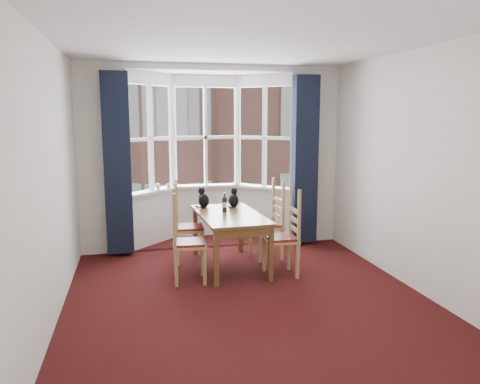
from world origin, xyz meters
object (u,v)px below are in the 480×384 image
object	(u,v)px
chair_left_near	(182,244)
cat_right	(234,200)
chair_left_far	(183,229)
cat_left	(203,199)
chair_right_near	(288,239)
chair_right_far	(272,225)
wine_bottle	(224,203)
candle_short	(168,187)
dining_table	(230,220)
candle_tall	(158,187)

from	to	relation	value
chair_left_near	cat_right	bearing A→B (deg)	47.06
chair_left_near	chair_left_far	world-z (taller)	same
chair_left_near	cat_left	distance (m)	1.13
chair_right_near	chair_right_far	distance (m)	0.76
wine_bottle	candle_short	world-z (taller)	wine_bottle
chair_left_near	wine_bottle	bearing A→B (deg)	42.31
chair_right_near	candle_short	world-z (taller)	candle_short
dining_table	cat_right	size ratio (longest dim) A/B	5.38
chair_right_near	wine_bottle	size ratio (longest dim) A/B	3.43
chair_left_far	candle_short	bearing A→B (deg)	96.00
cat_left	wine_bottle	xyz separation A→B (m)	(0.23, -0.40, 0.00)
chair_left_near	chair_right_near	bearing A→B (deg)	-1.88
candle_short	chair_left_far	bearing A→B (deg)	-84.00
chair_left_far	candle_tall	xyz separation A→B (m)	(-0.28, 1.03, 0.45)
chair_right_far	wine_bottle	distance (m)	0.83
chair_right_near	cat_right	distance (m)	1.14
cat_right	candle_tall	size ratio (longest dim) A/B	2.71
chair_right_near	chair_right_far	xyz separation A→B (m)	(0.02, 0.76, 0.00)
cat_left	cat_right	world-z (taller)	cat_left
cat_right	dining_table	bearing A→B (deg)	-108.38
chair_left_near	chair_left_far	bearing A→B (deg)	83.16
cat_left	wine_bottle	world-z (taller)	cat_left
cat_right	chair_left_far	bearing A→B (deg)	-172.45
cat_left	candle_tall	world-z (taller)	cat_left
dining_table	chair_left_far	size ratio (longest dim) A/B	1.65
chair_right_near	candle_tall	size ratio (longest dim) A/B	8.84
chair_left_far	candle_tall	size ratio (longest dim) A/B	8.84
chair_right_far	cat_right	world-z (taller)	cat_right
dining_table	candle_short	size ratio (longest dim) A/B	16.73
chair_left_far	wine_bottle	distance (m)	0.70
dining_table	chair_right_near	xyz separation A→B (m)	(0.66, -0.48, -0.18)
chair_right_far	candle_tall	xyz separation A→B (m)	(-1.55, 1.13, 0.45)
chair_left_near	cat_right	size ratio (longest dim) A/B	3.26
candle_short	candle_tall	bearing A→B (deg)	-169.82
candle_tall	chair_right_near	bearing A→B (deg)	-50.97
cat_left	chair_left_far	bearing A→B (deg)	-151.07
chair_right_near	wine_bottle	bearing A→B (deg)	137.77
chair_right_far	candle_short	world-z (taller)	candle_short
chair_right_near	chair_right_far	bearing A→B (deg)	88.22
chair_left_near	chair_right_far	distance (m)	1.55
chair_left_far	candle_tall	distance (m)	1.16
chair_left_far	wine_bottle	xyz separation A→B (m)	(0.55, -0.22, 0.38)
chair_left_far	chair_right_far	distance (m)	1.28
wine_bottle	candle_tall	bearing A→B (deg)	123.54
chair_left_far	cat_right	bearing A→B (deg)	7.55
wine_bottle	candle_tall	distance (m)	1.50
chair_right_far	wine_bottle	xyz separation A→B (m)	(-0.72, -0.13, 0.38)
chair_left_near	chair_right_far	size ratio (longest dim) A/B	1.00
dining_table	wine_bottle	xyz separation A→B (m)	(-0.04, 0.15, 0.20)
candle_short	cat_left	bearing A→B (deg)	-64.00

